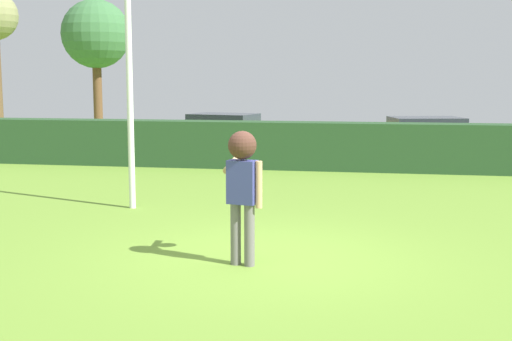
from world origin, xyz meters
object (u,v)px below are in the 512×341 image
object	(u,v)px
oak_tree	(96,35)
parked_car_red	(426,135)
person	(243,178)
frisbee	(239,169)
lamppost	(129,51)
parked_car_green	(224,130)

from	to	relation	value
oak_tree	parked_car_red	bearing A→B (deg)	-23.24
person	parked_car_red	world-z (taller)	person
frisbee	oak_tree	world-z (taller)	oak_tree
parked_car_red	person	bearing A→B (deg)	-103.32
parked_car_red	oak_tree	xyz separation A→B (m)	(-13.68, 5.88, 3.65)
person	lamppost	xyz separation A→B (m)	(-2.90, 3.57, 1.81)
lamppost	parked_car_green	world-z (taller)	lamppost
frisbee	lamppost	bearing A→B (deg)	131.36
frisbee	oak_tree	size ratio (longest dim) A/B	0.05
parked_car_green	parked_car_red	world-z (taller)	same
parked_car_red	frisbee	bearing A→B (deg)	-104.27
frisbee	person	bearing A→B (deg)	-72.73
parked_car_green	parked_car_red	bearing A→B (deg)	-7.83
lamppost	parked_car_green	size ratio (longest dim) A/B	1.20
frisbee	lamppost	distance (m)	4.54
person	parked_car_green	xyz separation A→B (m)	(-3.65, 14.57, -0.50)
lamppost	oak_tree	xyz separation A→B (m)	(-7.55, 15.93, 1.34)
person	frisbee	bearing A→B (deg)	107.27
person	frisbee	size ratio (longest dim) A/B	6.84
parked_car_red	oak_tree	world-z (taller)	oak_tree
lamppost	parked_car_green	distance (m)	11.26
frisbee	oak_tree	xyz separation A→B (m)	(-10.33, 19.08, 3.09)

